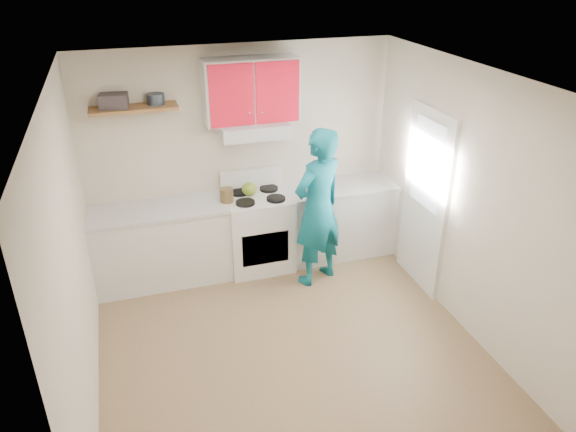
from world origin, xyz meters
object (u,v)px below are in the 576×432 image
object	(u,v)px
kettle	(249,189)
tin	(156,99)
stove	(258,232)
person	(318,208)
crock	(227,196)

from	to	relation	value
kettle	tin	bearing A→B (deg)	150.85
stove	person	distance (m)	0.89
kettle	person	bearing A→B (deg)	-63.85
crock	person	distance (m)	1.04
crock	tin	bearing A→B (deg)	160.41
tin	kettle	bearing A→B (deg)	-7.77
crock	person	xyz separation A→B (m)	(0.92, -0.48, -0.07)
stove	kettle	distance (m)	0.55
person	tin	bearing A→B (deg)	-48.84
kettle	person	world-z (taller)	person
kettle	crock	xyz separation A→B (m)	(-0.29, -0.10, -0.01)
stove	person	bearing A→B (deg)	-42.19
stove	tin	xyz separation A→B (m)	(-1.01, 0.20, 1.63)
stove	crock	bearing A→B (deg)	-175.36
tin	crock	distance (m)	1.30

